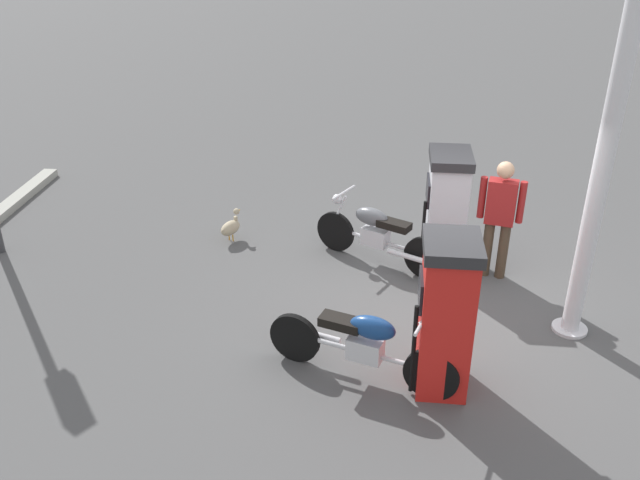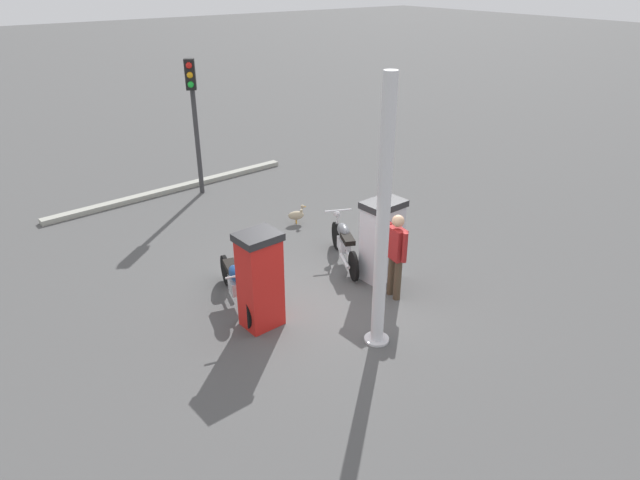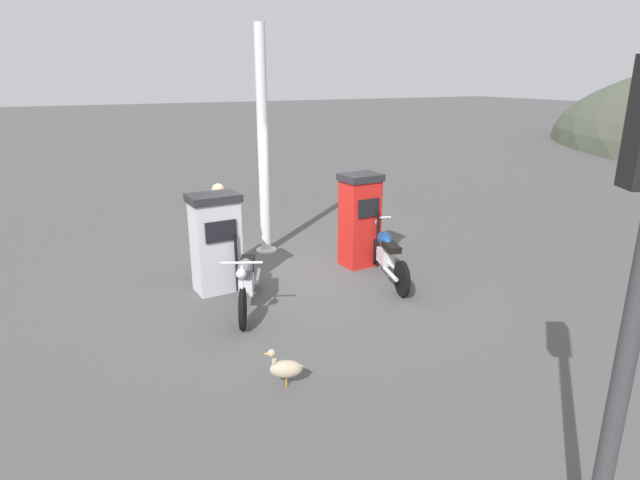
% 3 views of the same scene
% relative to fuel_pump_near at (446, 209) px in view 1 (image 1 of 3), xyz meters
% --- Properties ---
extents(ground_plane, '(120.00, 120.00, 0.00)m').
position_rel_fuel_pump_near_xyz_m(ground_plane, '(0.00, 1.31, -0.80)').
color(ground_plane, '#4C4C4C').
extents(fuel_pump_near, '(0.60, 0.80, 1.57)m').
position_rel_fuel_pump_near_xyz_m(fuel_pump_near, '(0.00, 0.00, 0.00)').
color(fuel_pump_near, silver).
rests_on(fuel_pump_near, ground).
extents(fuel_pump_far, '(0.60, 0.70, 1.67)m').
position_rel_fuel_pump_near_xyz_m(fuel_pump_far, '(0.00, 2.63, 0.05)').
color(fuel_pump_far, red).
rests_on(fuel_pump_far, ground).
extents(motorcycle_near_pump, '(1.81, 0.95, 0.93)m').
position_rel_fuel_pump_near_xyz_m(motorcycle_near_pump, '(0.89, 0.18, -0.35)').
color(motorcycle_near_pump, black).
rests_on(motorcycle_near_pump, ground).
extents(motorcycle_far_pump, '(2.02, 0.79, 0.92)m').
position_rel_fuel_pump_near_xyz_m(motorcycle_far_pump, '(0.78, 2.68, -0.36)').
color(motorcycle_far_pump, black).
rests_on(motorcycle_far_pump, ground).
extents(attendant_person, '(0.58, 0.26, 1.60)m').
position_rel_fuel_pump_near_xyz_m(attendant_person, '(-0.66, 0.27, 0.11)').
color(attendant_person, '#473828').
rests_on(attendant_person, ground).
extents(wandering_duck, '(0.31, 0.44, 0.45)m').
position_rel_fuel_pump_near_xyz_m(wandering_duck, '(3.02, -0.13, -0.58)').
color(wandering_duck, tan).
rests_on(wandering_duck, ground).
extents(canopy_support_pole, '(0.40, 0.40, 4.19)m').
position_rel_fuel_pump_near_xyz_m(canopy_support_pole, '(-1.48, 1.40, 1.22)').
color(canopy_support_pole, silver).
rests_on(canopy_support_pole, ground).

